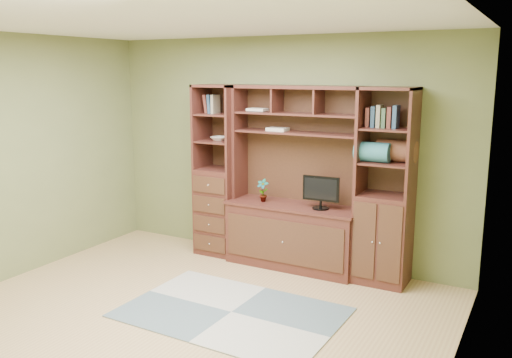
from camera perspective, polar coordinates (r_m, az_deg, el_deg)
The scene contains 11 objects.
room at distance 4.66m, azimuth -8.16°, elevation -0.02°, with size 4.60×4.10×2.64m.
center_hutch at distance 6.04m, azimuth 3.93°, elevation 0.02°, with size 1.54×0.53×2.05m, color #461F18.
left_tower at distance 6.55m, azimuth -3.90°, elevation 0.90°, with size 0.50×0.45×2.05m, color #461F18.
right_tower at distance 5.74m, azimuth 13.44°, elevation -0.87°, with size 0.55×0.45×2.05m, color #461F18.
rug at distance 5.17m, azimuth -2.60°, elevation -13.85°, with size 1.97×1.31×0.01m, color gray.
monitor at distance 5.89m, azimuth 6.86°, elevation -0.79°, with size 0.41×0.18×0.50m, color black.
orchid at distance 6.20m, azimuth 0.72°, elevation -1.20°, with size 0.14×0.09×0.26m, color #A36037.
magazines at distance 6.14m, azimuth 2.30°, elevation 5.26°, with size 0.23×0.17×0.03m, color beige.
bowl at distance 6.48m, azimuth -3.87°, elevation 4.27°, with size 0.20×0.20×0.05m, color silver.
blanket_teal at distance 5.66m, azimuth 12.17°, elevation 2.79°, with size 0.35×0.20×0.20m, color #2D6D76.
blanket_red at distance 5.73m, azimuth 14.56°, elevation 2.88°, with size 0.40×0.22×0.22m, color brown.
Camera 1 is at (2.74, -3.65, 2.21)m, focal length 38.00 mm.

